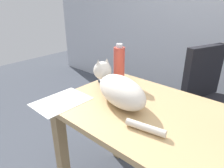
{
  "coord_description": "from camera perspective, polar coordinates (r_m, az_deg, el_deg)",
  "views": [
    {
      "loc": [
        0.21,
        -0.8,
        1.29
      ],
      "look_at": [
        -0.52,
        0.02,
        0.81
      ],
      "focal_mm": 32.59,
      "sensor_mm": 36.0,
      "label": 1
    }
  ],
  "objects": [
    {
      "name": "cat",
      "position": [
        1.09,
        1.93,
        -1.31
      ],
      "size": [
        0.58,
        0.29,
        0.2
      ],
      "color": "silver",
      "rests_on": "desk"
    },
    {
      "name": "paper_sheet",
      "position": [
        1.17,
        -14.02,
        -4.72
      ],
      "size": [
        0.21,
        0.3,
        0.0
      ],
      "primitive_type": "cube",
      "rotation": [
        0.0,
        0.0,
        -0.01
      ],
      "color": "white",
      "rests_on": "desk"
    },
    {
      "name": "computer_mouse",
      "position": [
        1.33,
        -2.09,
        0.58
      ],
      "size": [
        0.11,
        0.06,
        0.04
      ],
      "primitive_type": "ellipsoid",
      "color": "#232328",
      "rests_on": "desk"
    },
    {
      "name": "water_bottle",
      "position": [
        1.38,
        2.01,
        5.75
      ],
      "size": [
        0.08,
        0.08,
        0.25
      ],
      "color": "#D84C3D",
      "rests_on": "desk"
    },
    {
      "name": "desk",
      "position": [
        1.05,
        21.69,
        -16.75
      ],
      "size": [
        1.46,
        0.67,
        0.75
      ],
      "color": "tan",
      "rests_on": "ground_plane"
    },
    {
      "name": "office_chair",
      "position": [
        1.77,
        25.72,
        -8.53
      ],
      "size": [
        0.51,
        0.48,
        0.96
      ],
      "color": "black",
      "rests_on": "ground_plane"
    }
  ]
}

